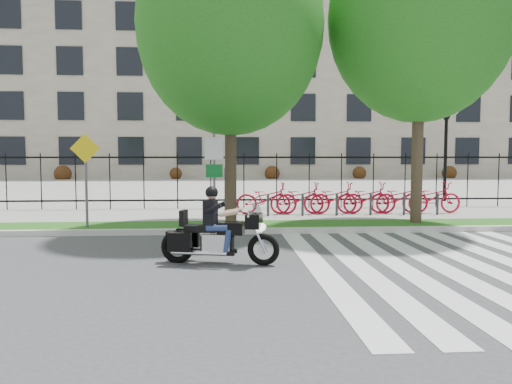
{
  "coord_description": "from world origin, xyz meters",
  "views": [
    {
      "loc": [
        0.45,
        -8.91,
        2.05
      ],
      "look_at": [
        1.23,
        3.0,
        1.19
      ],
      "focal_mm": 35.0,
      "sensor_mm": 36.0,
      "label": 1
    }
  ],
  "objects": [
    {
      "name": "ground",
      "position": [
        0.0,
        0.0,
        0.0
      ],
      "size": [
        120.0,
        120.0,
        0.0
      ],
      "primitive_type": "plane",
      "color": "#393A3C",
      "rests_on": "ground"
    },
    {
      "name": "curb",
      "position": [
        0.0,
        4.1,
        0.07
      ],
      "size": [
        60.0,
        0.2,
        0.15
      ],
      "primitive_type": "cube",
      "color": "beige",
      "rests_on": "ground"
    },
    {
      "name": "grass_verge",
      "position": [
        0.0,
        4.95,
        0.07
      ],
      "size": [
        60.0,
        1.5,
        0.15
      ],
      "primitive_type": "cube",
      "color": "#1E5615",
      "rests_on": "ground"
    },
    {
      "name": "sidewalk",
      "position": [
        0.0,
        7.45,
        0.07
      ],
      "size": [
        60.0,
        3.5,
        0.15
      ],
      "primitive_type": "cube",
      "color": "gray",
      "rests_on": "ground"
    },
    {
      "name": "plaza",
      "position": [
        0.0,
        25.0,
        0.05
      ],
      "size": [
        80.0,
        34.0,
        0.1
      ],
      "primitive_type": "cube",
      "color": "gray",
      "rests_on": "ground"
    },
    {
      "name": "crosswalk_stripes",
      "position": [
        4.83,
        0.0,
        0.01
      ],
      "size": [
        5.7,
        8.0,
        0.01
      ],
      "primitive_type": null,
      "color": "silver",
      "rests_on": "ground"
    },
    {
      "name": "iron_fence",
      "position": [
        0.0,
        9.2,
        1.15
      ],
      "size": [
        30.0,
        0.06,
        2.0
      ],
      "primitive_type": null,
      "color": "black",
      "rests_on": "sidewalk"
    },
    {
      "name": "office_building",
      "position": [
        0.0,
        44.92,
        9.97
      ],
      "size": [
        60.0,
        21.9,
        20.15
      ],
      "color": "gray",
      "rests_on": "ground"
    },
    {
      "name": "lamp_post_right",
      "position": [
        10.0,
        12.0,
        3.21
      ],
      "size": [
        1.06,
        0.7,
        4.25
      ],
      "color": "black",
      "rests_on": "ground"
    },
    {
      "name": "street_tree_1",
      "position": [
        0.66,
        4.95,
        5.53
      ],
      "size": [
        5.1,
        5.1,
        8.32
      ],
      "color": "#32241B",
      "rests_on": "grass_verge"
    },
    {
      "name": "street_tree_2",
      "position": [
        5.95,
        4.95,
        5.93
      ],
      "size": [
        5.14,
        5.14,
        8.74
      ],
      "color": "#32241B",
      "rests_on": "grass_verge"
    },
    {
      "name": "bike_share_station",
      "position": [
        4.55,
        7.2,
        0.67
      ],
      "size": [
        7.86,
        0.88,
        1.5
      ],
      "color": "#2D2D33",
      "rests_on": "sidewalk"
    },
    {
      "name": "sign_pole_regulatory",
      "position": [
        0.21,
        4.58,
        1.74
      ],
      "size": [
        0.5,
        0.09,
        2.5
      ],
      "color": "#59595B",
      "rests_on": "grass_verge"
    },
    {
      "name": "sign_pole_warning",
      "position": [
        -3.19,
        4.58,
        1.74
      ],
      "size": [
        0.78,
        0.09,
        2.49
      ],
      "color": "#59595B",
      "rests_on": "grass_verge"
    },
    {
      "name": "motorcycle_rider",
      "position": [
        0.35,
        0.49,
        0.59
      ],
      "size": [
        2.28,
        0.95,
        1.78
      ],
      "color": "black",
      "rests_on": "ground"
    }
  ]
}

